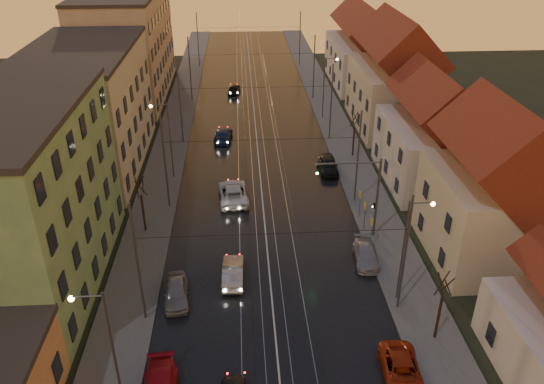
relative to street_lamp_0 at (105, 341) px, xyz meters
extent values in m
cube|color=black|center=(9.10, 38.00, -4.87)|extent=(16.00, 120.00, 0.04)
cube|color=#4C4C4C|center=(-0.90, 38.00, -4.81)|extent=(4.00, 120.00, 0.15)
cube|color=#4C4C4C|center=(19.10, 38.00, -4.81)|extent=(4.00, 120.00, 0.15)
cube|color=gray|center=(6.90, 38.00, -4.83)|extent=(0.06, 120.00, 0.03)
cube|color=gray|center=(8.33, 38.00, -4.83)|extent=(0.06, 120.00, 0.03)
cube|color=gray|center=(9.87, 38.00, -4.83)|extent=(0.06, 120.00, 0.03)
cube|color=gray|center=(11.30, 38.00, -4.83)|extent=(0.06, 120.00, 0.03)
cube|color=#537C4F|center=(-8.40, 12.00, 1.61)|extent=(10.00, 18.00, 13.00)
cube|color=tan|center=(-8.40, 32.00, 1.11)|extent=(10.00, 20.00, 12.00)
cube|color=#9C8065|center=(-8.40, 56.00, 2.11)|extent=(10.00, 24.00, 14.00)
cube|color=#C1B695|center=(26.10, 13.00, -1.39)|extent=(8.50, 10.00, 7.00)
pyramid|color=#592014|center=(26.10, 13.00, 4.01)|extent=(8.67, 10.20, 3.80)
cube|color=silver|center=(26.10, 26.00, -1.89)|extent=(9.00, 12.00, 6.00)
pyramid|color=#592014|center=(26.10, 26.00, 2.71)|extent=(9.18, 12.24, 3.20)
cube|color=#C1B695|center=(26.10, 41.00, -1.14)|extent=(9.00, 14.00, 7.50)
pyramid|color=#592014|center=(26.10, 41.00, 4.61)|extent=(9.18, 14.28, 4.00)
cube|color=silver|center=(26.10, 59.00, -1.64)|extent=(9.00, 16.00, 6.50)
pyramid|color=#592014|center=(26.10, 59.00, 3.36)|extent=(9.18, 16.32, 3.50)
cylinder|color=#595B60|center=(0.50, 7.00, -0.39)|extent=(0.16, 0.16, 9.00)
cylinder|color=#595B60|center=(17.70, 7.00, -0.39)|extent=(0.16, 0.16, 9.00)
cylinder|color=#595B60|center=(0.50, 22.00, -0.39)|extent=(0.16, 0.16, 9.00)
cylinder|color=#595B60|center=(17.70, 22.00, -0.39)|extent=(0.16, 0.16, 9.00)
cylinder|color=#595B60|center=(0.50, 37.00, -0.39)|extent=(0.16, 0.16, 9.00)
cylinder|color=#595B60|center=(17.70, 37.00, -0.39)|extent=(0.16, 0.16, 9.00)
cylinder|color=#595B60|center=(0.50, 52.00, -0.39)|extent=(0.16, 0.16, 9.00)
cylinder|color=#595B60|center=(17.70, 52.00, -0.39)|extent=(0.16, 0.16, 9.00)
cylinder|color=#595B60|center=(0.50, 70.00, -0.39)|extent=(0.16, 0.16, 9.00)
cylinder|color=#595B60|center=(17.70, 70.00, -0.39)|extent=(0.16, 0.16, 9.00)
cylinder|color=#595B60|center=(0.30, 0.00, -0.89)|extent=(0.14, 0.14, 8.00)
cylinder|color=#595B60|center=(-0.50, 0.00, 2.91)|extent=(1.60, 0.10, 0.10)
sphere|color=#FFD88C|center=(-1.22, 0.00, 2.81)|extent=(0.32, 0.32, 0.32)
cylinder|color=#595B60|center=(17.90, 8.00, -0.89)|extent=(0.14, 0.14, 8.00)
cylinder|color=#595B60|center=(18.70, 8.00, 2.91)|extent=(1.60, 0.10, 0.10)
sphere|color=#FFD88C|center=(19.42, 8.00, 2.81)|extent=(0.32, 0.32, 0.32)
cylinder|color=#595B60|center=(0.30, 28.00, -0.89)|extent=(0.14, 0.14, 8.00)
cylinder|color=#595B60|center=(-0.50, 28.00, 2.91)|extent=(1.60, 0.10, 0.10)
sphere|color=#FFD88C|center=(-1.22, 28.00, 2.81)|extent=(0.32, 0.32, 0.32)
cylinder|color=#595B60|center=(17.90, 44.00, -0.89)|extent=(0.14, 0.14, 8.00)
cylinder|color=#595B60|center=(18.70, 44.00, 2.91)|extent=(1.60, 0.10, 0.10)
sphere|color=#FFD88C|center=(19.42, 44.00, 2.81)|extent=(0.32, 0.32, 0.32)
cylinder|color=#595B60|center=(18.10, 16.00, -1.29)|extent=(0.20, 0.20, 7.20)
cylinder|color=#595B60|center=(15.50, 16.00, 2.01)|extent=(5.20, 0.14, 0.14)
imported|color=black|center=(13.10, 16.00, 1.41)|extent=(0.15, 0.18, 0.90)
sphere|color=#19FF3F|center=(13.10, 15.88, 1.26)|extent=(0.20, 0.20, 0.20)
cylinder|color=black|center=(-1.10, 18.00, -3.14)|extent=(0.18, 0.18, 3.50)
cylinder|color=black|center=(-0.86, 18.09, -0.59)|extent=(0.37, 0.92, 1.61)
cylinder|color=black|center=(-1.18, 18.23, -0.59)|extent=(0.91, 0.40, 1.61)
cylinder|color=black|center=(-1.33, 17.91, -0.59)|extent=(0.37, 0.92, 1.61)
cylinder|color=black|center=(-0.97, 17.78, -0.59)|extent=(0.84, 0.54, 1.62)
cylinder|color=black|center=(19.30, 4.00, -3.14)|extent=(0.18, 0.18, 3.50)
cylinder|color=black|center=(19.54, 4.09, -0.59)|extent=(0.37, 0.92, 1.61)
cylinder|color=black|center=(19.22, 4.23, -0.59)|extent=(0.91, 0.40, 1.61)
cylinder|color=black|center=(19.07, 3.91, -0.59)|extent=(0.37, 0.92, 1.61)
cylinder|color=black|center=(19.43, 3.78, -0.59)|extent=(0.84, 0.54, 1.62)
cylinder|color=black|center=(19.50, 32.00, -3.14)|extent=(0.18, 0.18, 3.50)
cylinder|color=black|center=(19.74, 32.09, -0.59)|extent=(0.37, 0.92, 1.61)
cylinder|color=black|center=(19.42, 32.23, -0.59)|extent=(0.91, 0.40, 1.61)
cylinder|color=black|center=(19.27, 31.91, -0.59)|extent=(0.37, 0.92, 1.61)
cylinder|color=black|center=(19.63, 31.78, -0.59)|extent=(0.84, 0.54, 1.62)
imported|color=#96969B|center=(6.38, 10.92, -4.17)|extent=(1.61, 4.36, 1.43)
imported|color=silver|center=(6.36, 23.03, -4.11)|extent=(3.00, 5.78, 1.56)
imported|color=#182748|center=(5.15, 37.56, -4.19)|extent=(2.31, 4.90, 1.38)
imported|color=black|center=(6.41, 55.23, -4.21)|extent=(2.08, 4.13, 1.35)
imported|color=gray|center=(2.40, 8.88, -4.18)|extent=(2.12, 4.32, 1.42)
imported|color=#A02A10|center=(16.22, 0.81, -4.23)|extent=(2.49, 4.85, 1.31)
imported|color=#A2A2A7|center=(16.70, 12.61, -4.28)|extent=(2.07, 4.33, 1.22)
imported|color=black|center=(16.22, 28.43, -4.12)|extent=(1.95, 4.56, 1.54)
camera|label=1|loc=(7.29, -20.71, 19.70)|focal=35.00mm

